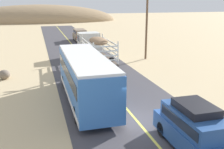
{
  "coord_description": "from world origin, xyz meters",
  "views": [
    {
      "loc": [
        -5.28,
        -13.42,
        6.85
      ],
      "look_at": [
        0.0,
        5.31,
        1.38
      ],
      "focal_mm": 43.03,
      "sensor_mm": 36.0,
      "label": 1
    }
  ],
  "objects": [
    {
      "name": "car_far",
      "position": [
        1.84,
        32.07,
        1.09
      ],
      "size": [
        1.9,
        4.62,
        1.93
      ],
      "color": "#8C7259",
      "rests_on": "road_surface"
    },
    {
      "name": "boulder_near_shoulder",
      "position": [
        -8.28,
        11.21,
        0.41
      ],
      "size": [
        0.98,
        1.08,
        0.83
      ],
      "primitive_type": "ellipsoid",
      "color": "#756656",
      "rests_on": "ground"
    },
    {
      "name": "bus",
      "position": [
        -2.27,
        3.93,
        1.75
      ],
      "size": [
        2.54,
        10.0,
        3.21
      ],
      "color": "#3872C6",
      "rests_on": "road_surface"
    },
    {
      "name": "ground_plane",
      "position": [
        0.0,
        0.0,
        0.0
      ],
      "size": [
        240.0,
        240.0,
        0.0
      ],
      "primitive_type": "plane",
      "color": "#CCB284"
    },
    {
      "name": "distant_hill",
      "position": [
        -3.92,
        77.15,
        0.0
      ],
      "size": [
        49.41,
        20.66,
        10.55
      ],
      "primitive_type": "ellipsoid",
      "color": "#997C5A",
      "rests_on": "ground"
    },
    {
      "name": "road_centre_line",
      "position": [
        0.0,
        0.0,
        0.02
      ],
      "size": [
        0.16,
        117.6,
        0.0
      ],
      "primitive_type": "cube",
      "color": "#D8CC4C",
      "rests_on": "road_surface"
    },
    {
      "name": "road_surface",
      "position": [
        0.0,
        0.0,
        0.01
      ],
      "size": [
        8.0,
        120.0,
        0.02
      ],
      "primitive_type": "cube",
      "color": "#423F44",
      "rests_on": "ground"
    },
    {
      "name": "suv_near",
      "position": [
        1.44,
        -3.57,
        1.15
      ],
      "size": [
        1.9,
        4.62,
        2.29
      ],
      "color": "#264C8C",
      "rests_on": "road_surface"
    },
    {
      "name": "livestock_truck",
      "position": [
        0.89,
        16.95,
        1.79
      ],
      "size": [
        2.53,
        9.7,
        3.02
      ],
      "color": "silver",
      "rests_on": "road_surface"
    },
    {
      "name": "power_pole_mid",
      "position": [
        7.05,
        15.6,
        4.34
      ],
      "size": [
        2.2,
        0.24,
        8.09
      ],
      "color": "brown",
      "rests_on": "ground"
    }
  ]
}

